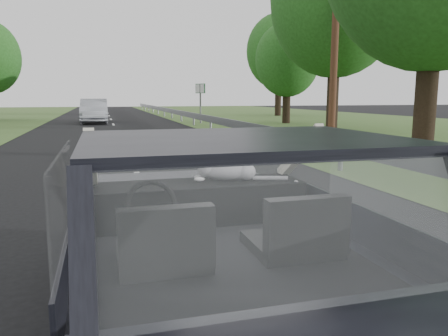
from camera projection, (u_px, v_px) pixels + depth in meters
subject_car at (221, 243)px, 2.79m from camera, size 1.80×4.00×1.45m
dashboard at (199, 202)px, 3.36m from camera, size 1.58×0.45×0.30m
driver_seat at (164, 240)px, 2.38m from camera, size 0.50×0.72×0.42m
passenger_seat at (299, 228)px, 2.59m from camera, size 0.50×0.72×0.42m
steering_wheel at (151, 205)px, 2.96m from camera, size 0.36×0.36×0.04m
cat at (228, 170)px, 3.41m from camera, size 0.60×0.30×0.26m
guardrail at (270, 131)px, 13.46m from camera, size 0.05×90.00×0.32m
other_car at (94, 111)px, 27.07m from camera, size 1.81×4.57×1.50m
highway_sign at (200, 104)px, 26.57m from camera, size 0.47×0.92×2.41m
utility_pole at (335, 25)px, 17.18m from camera, size 0.36×0.36×8.83m
tree_1 at (335, 32)px, 20.19m from camera, size 6.22×6.22×9.21m
tree_2 at (287, 75)px, 26.54m from camera, size 5.02×5.02×5.91m
tree_3 at (279, 66)px, 36.73m from camera, size 6.35×6.35×8.26m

